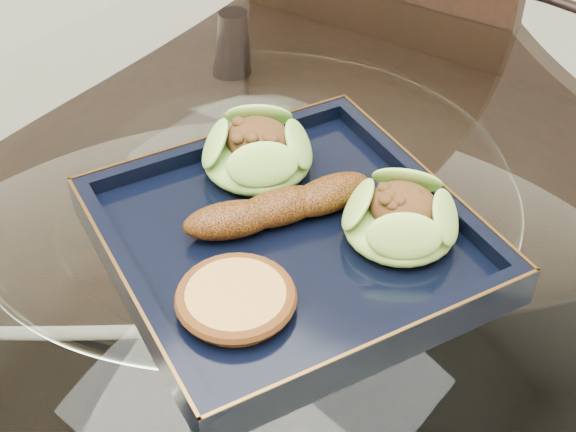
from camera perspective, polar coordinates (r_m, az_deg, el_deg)
The scene contains 7 objects.
dining_table at distance 0.79m, azimuth -2.28°, elevation -9.66°, with size 1.13×1.13×0.77m.
dining_chair at distance 1.10m, azimuth 2.28°, elevation 2.67°, with size 0.46×0.46×0.94m.
navy_plate at distance 0.64m, azimuth -0.00°, elevation -2.04°, with size 0.27×0.27×0.02m, color black.
lettuce_wrap_left at distance 0.69m, azimuth -2.20°, elevation 4.42°, with size 0.09×0.09×0.03m, color #4B8B28.
lettuce_wrap_right at distance 0.63m, azimuth 7.98°, elevation -0.34°, with size 0.09×0.09×0.03m, color olive.
roasted_plantain at distance 0.64m, azimuth -0.52°, elevation 0.65°, with size 0.15×0.03×0.03m, color #5C2D09.
crumb_patty at distance 0.57m, azimuth -3.72°, elevation -5.95°, with size 0.08×0.08×0.01m, color #CA8B43.
Camera 1 is at (0.34, -0.37, 1.21)m, focal length 50.00 mm.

